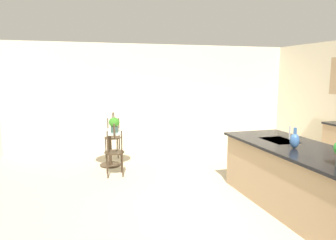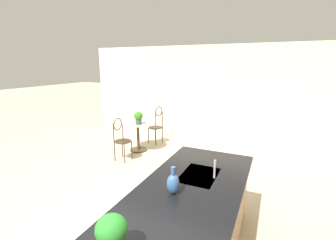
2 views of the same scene
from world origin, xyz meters
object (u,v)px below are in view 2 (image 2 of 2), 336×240
bistro_table (138,134)px  potted_plant_on_table (138,117)px  chair_near_window (157,123)px  chair_by_island (121,137)px  potted_plant_counter_far (112,233)px  vase_on_counter (173,183)px

bistro_table → potted_plant_on_table: bearing=40.3°
bistro_table → chair_near_window: bearing=168.8°
potted_plant_on_table → chair_by_island: bearing=-7.2°
chair_by_island → potted_plant_on_table: bearing=172.8°
potted_plant_on_table → potted_plant_counter_far: 4.31m
bistro_table → chair_by_island: (0.74, 0.01, 0.13)m
bistro_table → chair_near_window: 0.78m
chair_near_window → chair_by_island: same height
bistro_table → vase_on_counter: 3.77m
potted_plant_counter_far → vase_on_counter: size_ratio=1.06×
vase_on_counter → potted_plant_on_table: bearing=-142.8°
bistro_table → vase_on_counter: size_ratio=2.78×
potted_plant_counter_far → potted_plant_on_table: bearing=-150.7°
potted_plant_on_table → chair_near_window: bearing=176.1°
chair_by_island → potted_plant_on_table: (-0.64, 0.08, 0.34)m
chair_near_window → potted_plant_counter_far: potted_plant_counter_far is taller
bistro_table → potted_plant_on_table: 0.49m
bistro_table → potted_plant_on_table: potted_plant_on_table is taller
potted_plant_on_table → vase_on_counter: bearing=37.2°
vase_on_counter → chair_near_window: bearing=-150.5°
chair_by_island → potted_plant_counter_far: size_ratio=3.40×
bistro_table → chair_by_island: 0.75m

